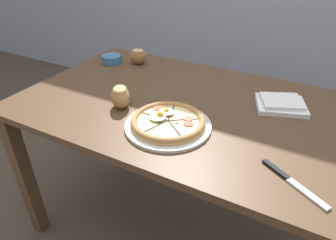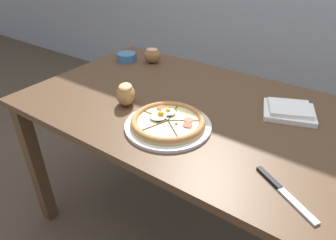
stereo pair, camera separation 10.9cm
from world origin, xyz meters
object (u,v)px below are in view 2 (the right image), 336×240
object	(u,v)px
knife_main	(284,192)
napkin_folded	(289,111)
dining_table	(188,123)
bread_piece_near	(152,55)
bread_piece_mid	(126,94)
pizza	(168,122)
ramekin_bowl	(127,57)

from	to	relation	value
knife_main	napkin_folded	bearing A→B (deg)	136.11
dining_table	napkin_folded	xyz separation A→B (m)	(0.37, 0.15, 0.11)
bread_piece_near	bread_piece_mid	bearing A→B (deg)	-65.59
dining_table	knife_main	bearing A→B (deg)	-30.76
knife_main	dining_table	bearing A→B (deg)	-179.20
pizza	knife_main	distance (m)	0.46
bread_piece_mid	knife_main	xyz separation A→B (m)	(0.70, -0.14, -0.04)
napkin_folded	ramekin_bowl	bearing A→B (deg)	175.30
pizza	napkin_folded	world-z (taller)	pizza
ramekin_bowl	napkin_folded	xyz separation A→B (m)	(0.92, -0.08, -0.01)
dining_table	bread_piece_near	xyz separation A→B (m)	(-0.41, 0.29, 0.14)
napkin_folded	knife_main	xyz separation A→B (m)	(0.11, -0.44, -0.01)
pizza	bread_piece_mid	bearing A→B (deg)	169.76
napkin_folded	bread_piece_mid	bearing A→B (deg)	-152.52
ramekin_bowl	bread_piece_mid	distance (m)	0.51
bread_piece_near	napkin_folded	bearing A→B (deg)	-9.71
bread_piece_near	knife_main	size ratio (longest dim) A/B	0.56
dining_table	bread_piece_mid	bearing A→B (deg)	-144.73
dining_table	napkin_folded	distance (m)	0.41
dining_table	bread_piece_near	world-z (taller)	bread_piece_near
napkin_folded	dining_table	bearing A→B (deg)	-157.65
bread_piece_near	ramekin_bowl	bearing A→B (deg)	-156.84
bread_piece_near	bread_piece_mid	world-z (taller)	bread_piece_mid
ramekin_bowl	bread_piece_near	xyz separation A→B (m)	(0.14, 0.06, 0.02)
napkin_folded	bread_piece_near	bearing A→B (deg)	170.29
napkin_folded	knife_main	bearing A→B (deg)	-75.45
bread_piece_mid	bread_piece_near	bearing A→B (deg)	114.41
pizza	napkin_folded	xyz separation A→B (m)	(0.34, 0.35, -0.00)
dining_table	knife_main	world-z (taller)	knife_main
bread_piece_near	knife_main	distance (m)	1.06
dining_table	napkin_folded	world-z (taller)	napkin_folded
napkin_folded	bread_piece_mid	world-z (taller)	bread_piece_mid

